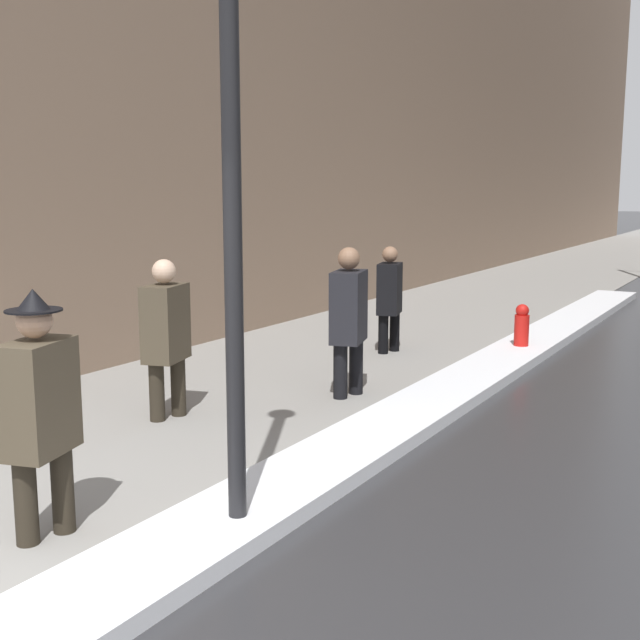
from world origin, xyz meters
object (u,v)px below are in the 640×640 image
object	(u,v)px
pedestrian_with_shoulder_bag	(166,332)
fire_hydrant	(522,330)
pedestrian_in_glasses	(390,294)
lamp_post	(230,93)
pedestrian_nearside	(349,315)
pedestrian_in_fedora	(39,405)

from	to	relation	value
pedestrian_with_shoulder_bag	fire_hydrant	size ratio (longest dim) A/B	2.27
pedestrian_with_shoulder_bag	pedestrian_in_glasses	distance (m)	4.05
lamp_post	fire_hydrant	bearing A→B (deg)	90.78
lamp_post	pedestrian_with_shoulder_bag	bearing A→B (deg)	140.27
pedestrian_nearside	fire_hydrant	world-z (taller)	pedestrian_nearside
lamp_post	pedestrian_nearside	size ratio (longest dim) A/B	2.87
pedestrian_with_shoulder_bag	pedestrian_nearside	size ratio (longest dim) A/B	0.97
pedestrian_in_glasses	pedestrian_in_fedora	bearing A→B (deg)	-9.71
pedestrian_in_fedora	fire_hydrant	world-z (taller)	pedestrian_in_fedora
lamp_post	pedestrian_in_fedora	world-z (taller)	lamp_post
pedestrian_in_fedora	pedestrian_with_shoulder_bag	world-z (taller)	pedestrian_in_fedora
pedestrian_in_fedora	pedestrian_in_glasses	world-z (taller)	pedestrian_in_fedora
pedestrian_in_fedora	pedestrian_nearside	distance (m)	4.18
pedestrian_with_shoulder_bag	pedestrian_nearside	xyz separation A→B (m)	(1.13, 1.65, 0.03)
fire_hydrant	pedestrian_in_glasses	bearing A→B (deg)	-153.07
pedestrian_in_glasses	pedestrian_nearside	bearing A→B (deg)	-0.34
pedestrian_nearside	fire_hydrant	xyz separation A→B (m)	(0.96, 3.19, -0.56)
pedestrian_with_shoulder_bag	fire_hydrant	world-z (taller)	pedestrian_with_shoulder_bag
lamp_post	pedestrian_in_fedora	distance (m)	2.30
pedestrian_in_fedora	pedestrian_in_glasses	size ratio (longest dim) A/B	1.11
pedestrian_nearside	pedestrian_in_glasses	size ratio (longest dim) A/B	1.11
pedestrian_in_fedora	pedestrian_nearside	bearing A→B (deg)	164.80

